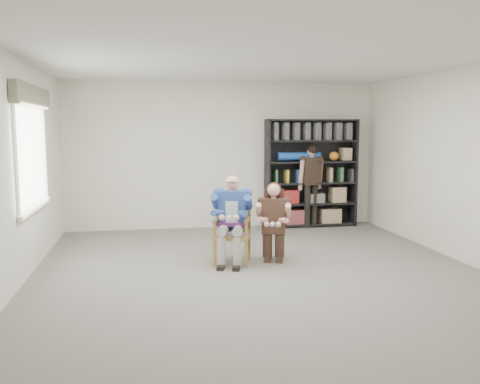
{
  "coord_description": "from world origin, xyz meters",
  "views": [
    {
      "loc": [
        -1.43,
        -6.22,
        1.92
      ],
      "look_at": [
        -0.2,
        0.6,
        1.05
      ],
      "focal_mm": 38.0,
      "sensor_mm": 36.0,
      "label": 1
    }
  ],
  "objects": [
    {
      "name": "kneeling_woman",
      "position": [
        0.3,
        0.68,
        0.58
      ],
      "size": [
        0.69,
        0.89,
        1.16
      ],
      "primitive_type": null,
      "rotation": [
        0.0,
        0.0,
        -0.29
      ],
      "color": "#37271B",
      "rests_on": "floor"
    },
    {
      "name": "seated_man",
      "position": [
        -0.28,
        0.8,
        0.63
      ],
      "size": [
        0.74,
        0.89,
        1.27
      ],
      "primitive_type": null,
      "rotation": [
        0.0,
        0.0,
        -0.29
      ],
      "color": "#244794",
      "rests_on": "floor"
    },
    {
      "name": "floor",
      "position": [
        0.0,
        0.0,
        0.0
      ],
      "size": [
        6.0,
        7.0,
        0.01
      ],
      "primitive_type": "cube",
      "color": "slate",
      "rests_on": "ground"
    },
    {
      "name": "standing_man",
      "position": [
        1.67,
        3.17,
        0.8
      ],
      "size": [
        0.55,
        0.4,
        1.6
      ],
      "primitive_type": null,
      "rotation": [
        0.0,
        0.0,
        0.28
      ],
      "color": "#2C221A",
      "rests_on": "floor"
    },
    {
      "name": "window_left",
      "position": [
        -2.95,
        1.0,
        1.63
      ],
      "size": [
        0.16,
        2.0,
        1.75
      ],
      "primitive_type": null,
      "color": "white",
      "rests_on": "room_shell"
    },
    {
      "name": "armchair",
      "position": [
        -0.28,
        0.8,
        0.49
      ],
      "size": [
        0.7,
        0.69,
        0.98
      ],
      "primitive_type": null,
      "rotation": [
        0.0,
        0.0,
        -0.29
      ],
      "color": "olive",
      "rests_on": "floor"
    },
    {
      "name": "room_shell",
      "position": [
        0.0,
        0.0,
        1.4
      ],
      "size": [
        6.0,
        7.0,
        2.8
      ],
      "primitive_type": null,
      "color": "white",
      "rests_on": "ground"
    },
    {
      "name": "bookshelf",
      "position": [
        1.7,
        3.28,
        1.05
      ],
      "size": [
        1.8,
        0.38,
        2.1
      ],
      "primitive_type": null,
      "color": "black",
      "rests_on": "floor"
    }
  ]
}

